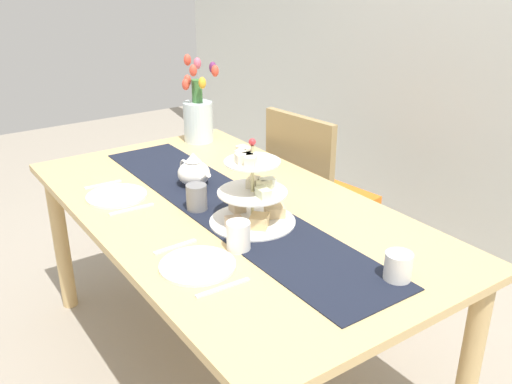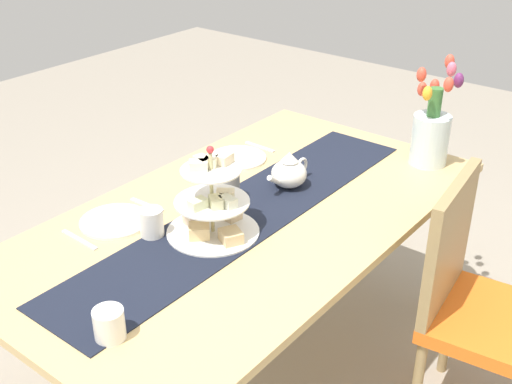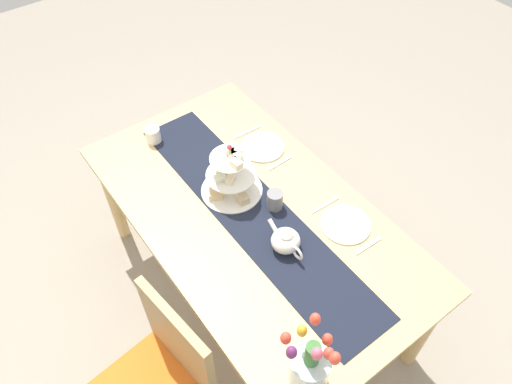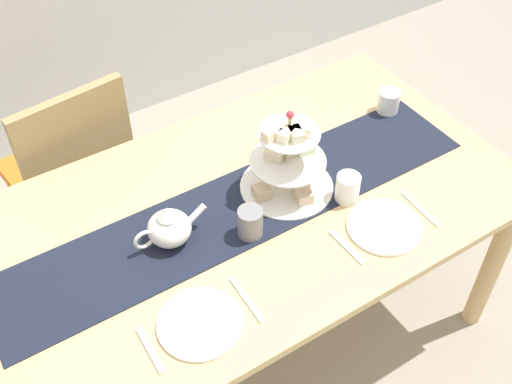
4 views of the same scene
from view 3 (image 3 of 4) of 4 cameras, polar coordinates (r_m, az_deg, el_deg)
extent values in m
plane|color=gray|center=(2.92, -0.35, -11.29)|extent=(8.00, 8.00, 0.00)
cube|color=tan|center=(2.32, -0.43, -2.64)|extent=(1.77, 0.97, 0.03)
cylinder|color=tan|center=(2.55, 18.98, -14.83)|extent=(0.07, 0.07, 0.70)
cylinder|color=tan|center=(3.21, -3.01, 6.10)|extent=(0.07, 0.07, 0.70)
cylinder|color=tan|center=(2.98, -16.30, -0.68)|extent=(0.07, 0.07, 0.70)
cylinder|color=#9C8254|center=(2.56, -10.44, -18.39)|extent=(0.04, 0.04, 0.41)
cube|color=#9C8254|center=(2.06, -9.03, -16.66)|extent=(0.42, 0.09, 0.45)
cube|color=black|center=(2.31, -0.49, -2.42)|extent=(1.58, 0.31, 0.00)
cylinder|color=beige|center=(2.29, -2.95, 2.49)|extent=(0.01, 0.01, 0.28)
cylinder|color=white|center=(2.40, -2.83, 0.25)|extent=(0.30, 0.30, 0.01)
cylinder|color=white|center=(2.31, -2.93, 2.03)|extent=(0.24, 0.24, 0.01)
cylinder|color=white|center=(2.24, -3.04, 3.94)|extent=(0.19, 0.19, 0.01)
cube|color=#ECC786|center=(2.41, -3.40, 1.51)|extent=(0.09, 0.09, 0.04)
cube|color=#DCBD88|center=(2.36, -4.74, -0.17)|extent=(0.09, 0.09, 0.04)
cube|color=beige|center=(2.33, -1.43, -0.75)|extent=(0.06, 0.05, 0.04)
cube|color=beige|center=(2.41, -1.40, 1.55)|extent=(0.06, 0.07, 0.04)
cube|color=beige|center=(2.34, -3.76, 3.31)|extent=(0.06, 0.04, 0.03)
cube|color=beige|center=(2.30, -3.95, 2.27)|extent=(0.06, 0.07, 0.03)
cube|color=silver|center=(2.28, -4.20, 1.60)|extent=(0.05, 0.06, 0.03)
cube|color=beige|center=(2.27, -3.00, 1.55)|extent=(0.06, 0.07, 0.03)
cube|color=beige|center=(2.18, -2.33, 3.34)|extent=(0.06, 0.04, 0.03)
cube|color=#EFE8C1|center=(2.21, -2.33, 4.12)|extent=(0.07, 0.06, 0.03)
cube|color=beige|center=(2.23, -2.37, 4.65)|extent=(0.05, 0.06, 0.03)
cube|color=beige|center=(2.25, -2.94, 4.96)|extent=(0.06, 0.07, 0.03)
sphere|color=red|center=(2.19, -3.11, 5.21)|extent=(0.02, 0.02, 0.02)
ellipsoid|color=white|center=(2.15, 3.46, -5.67)|extent=(0.13, 0.13, 0.10)
cone|color=white|center=(2.10, 3.55, -4.61)|extent=(0.06, 0.06, 0.04)
cylinder|color=white|center=(2.19, 1.99, -3.97)|extent=(0.07, 0.02, 0.06)
torus|color=white|center=(2.12, 4.82, -7.08)|extent=(0.07, 0.01, 0.07)
cylinder|color=silver|center=(1.84, 6.12, -20.04)|extent=(0.15, 0.15, 0.20)
cylinder|color=#3D7538|center=(1.71, 6.54, -18.27)|extent=(0.05, 0.05, 0.12)
ellipsoid|color=yellow|center=(1.67, 5.36, -15.76)|extent=(0.04, 0.04, 0.06)
ellipsoid|color=#EF4C38|center=(1.61, 3.48, -16.60)|extent=(0.04, 0.04, 0.06)
ellipsoid|color=#6B2860|center=(1.58, 4.15, -18.10)|extent=(0.04, 0.04, 0.06)
ellipsoid|color=#E5607A|center=(1.57, 7.10, -18.16)|extent=(0.04, 0.04, 0.06)
ellipsoid|color=#EF4C38|center=(1.56, 9.17, -18.55)|extent=(0.04, 0.04, 0.06)
ellipsoid|color=#EF4C38|center=(1.66, 8.45, -18.08)|extent=(0.04, 0.04, 0.06)
ellipsoid|color=#EF4C38|center=(1.68, 8.30, -16.60)|extent=(0.04, 0.04, 0.06)
ellipsoid|color=#EF4C38|center=(1.63, 6.90, -14.47)|extent=(0.04, 0.04, 0.06)
cylinder|color=white|center=(2.67, -11.89, 6.50)|extent=(0.08, 0.08, 0.08)
cylinder|color=white|center=(2.30, 10.39, -3.75)|extent=(0.23, 0.23, 0.01)
cube|color=silver|center=(2.25, 12.91, -6.12)|extent=(0.02, 0.15, 0.01)
cube|color=silver|center=(2.36, 7.99, -1.54)|extent=(0.02, 0.17, 0.01)
cylinder|color=white|center=(2.60, 0.78, 5.25)|extent=(0.23, 0.23, 0.01)
cube|color=silver|center=(2.52, 2.77, 3.37)|extent=(0.02, 0.15, 0.01)
cube|color=silver|center=(2.69, -1.10, 6.95)|extent=(0.02, 0.17, 0.01)
cylinder|color=slate|center=(2.30, 2.20, -0.94)|extent=(0.08, 0.08, 0.09)
cylinder|color=white|center=(2.49, -1.87, 4.16)|extent=(0.08, 0.08, 0.09)
camera|label=1|loc=(3.45, -3.67, 33.20)|focal=39.17mm
camera|label=2|loc=(2.77, -46.70, 20.60)|focal=45.77mm
camera|label=4|loc=(2.09, 45.18, 26.42)|focal=44.14mm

